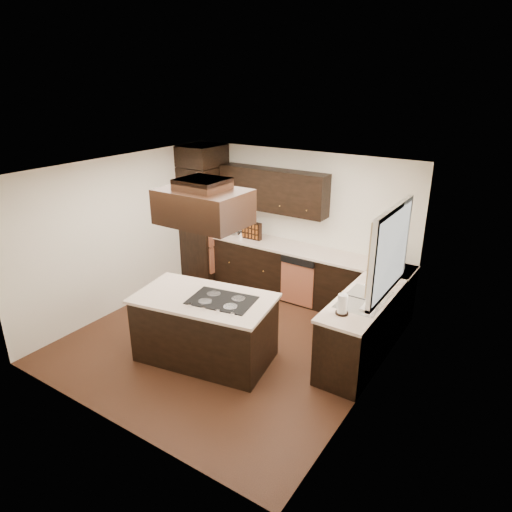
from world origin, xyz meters
The scene contains 30 objects.
floor centered at (0.00, 0.00, -0.01)m, with size 4.20×4.20×0.02m, color brown.
ceiling centered at (0.00, 0.00, 2.51)m, with size 4.20×4.20×0.02m, color white.
wall_back centered at (0.00, 2.11, 1.25)m, with size 4.20×0.02×2.50m, color white.
wall_front centered at (0.00, -2.11, 1.25)m, with size 4.20×0.02×2.50m, color white.
wall_left centered at (-2.11, 0.00, 1.25)m, with size 0.02×4.20×2.50m, color white.
wall_right centered at (2.11, 0.00, 1.25)m, with size 0.02×4.20×2.50m, color white.
oven_column centered at (-1.78, 1.71, 1.06)m, with size 0.65×0.75×2.12m, color black.
wall_oven_face centered at (-1.43, 1.71, 1.12)m, with size 0.05×0.62×0.78m, color #B56243.
base_cabinets_back centered at (0.03, 1.80, 0.44)m, with size 2.93×0.60×0.88m, color black.
base_cabinets_right centered at (1.80, 0.90, 0.44)m, with size 0.60×2.40×0.88m, color black.
countertop_back centered at (0.03, 1.79, 0.90)m, with size 2.93×0.63×0.04m, color beige.
countertop_right centered at (1.79, 0.90, 0.90)m, with size 0.63×2.40×0.04m, color beige.
upper_cabinets centered at (-0.43, 1.93, 1.81)m, with size 2.00×0.34×0.72m, color black.
dishwasher_front centered at (0.33, 1.50, 0.40)m, with size 0.60×0.05×0.72m, color #B56243.
window_frame centered at (2.07, 0.55, 1.65)m, with size 0.06×1.32×1.12m, color white.
window_pane centered at (2.10, 0.55, 1.65)m, with size 0.00×1.20×1.00m, color white.
curtain_left centered at (2.01, 0.13, 1.70)m, with size 0.02×0.34×0.90m, color beige.
curtain_right centered at (2.01, 0.97, 1.70)m, with size 0.02×0.34×0.90m, color beige.
sink_rim centered at (1.80, 0.55, 0.92)m, with size 0.52×0.84×0.01m, color silver.
island centered at (0.01, -0.52, 0.44)m, with size 1.75×0.96×0.88m, color black.
island_top centered at (0.01, -0.52, 0.90)m, with size 1.82×1.02×0.04m, color beige.
cooktop centered at (0.28, -0.47, 0.93)m, with size 0.83×0.55×0.01m, color black.
range_hood centered at (0.10, -0.55, 2.16)m, with size 1.05×0.72×0.42m, color black.
hood_duct centered at (0.10, -0.55, 2.44)m, with size 0.55×0.50×0.13m, color black.
blender_base centered at (-0.98, 1.72, 0.97)m, with size 0.15×0.15×0.10m, color silver.
blender_pitcher centered at (-0.98, 1.72, 1.15)m, with size 0.13×0.13×0.26m, color silver.
spice_rack centered at (-0.75, 1.76, 1.08)m, with size 0.37×0.09×0.31m, color black.
mixing_bowl centered at (-1.23, 1.81, 0.96)m, with size 0.29×0.29×0.07m, color white.
soap_bottle centered at (1.76, 1.02, 1.02)m, with size 0.09×0.09×0.20m, color white.
paper_towel centered at (1.71, 0.04, 1.05)m, with size 0.12×0.12×0.26m, color white.
Camera 1 is at (3.53, -4.63, 3.60)m, focal length 32.00 mm.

